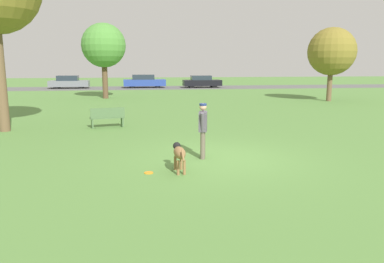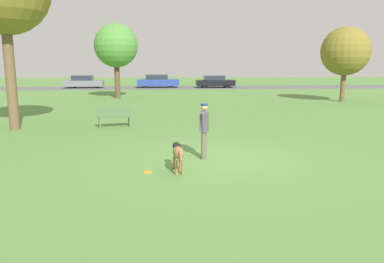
# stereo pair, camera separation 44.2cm
# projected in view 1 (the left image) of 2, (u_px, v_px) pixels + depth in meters

# --- Properties ---
(ground_plane) EXTENTS (120.00, 120.00, 0.00)m
(ground_plane) POSITION_uv_depth(u_px,v_px,m) (219.00, 158.00, 10.63)
(ground_plane) COLOR #56843D
(far_road_strip) EXTENTS (120.00, 6.00, 0.01)m
(far_road_strip) POSITION_uv_depth(u_px,v_px,m) (162.00, 88.00, 40.61)
(far_road_strip) COLOR #5B5B59
(far_road_strip) RESTS_ON ground_plane
(person) EXTENTS (0.30, 0.65, 1.57)m
(person) POSITION_uv_depth(u_px,v_px,m) (203.00, 127.00, 10.49)
(person) COLOR #665B4C
(person) RESTS_ON ground_plane
(dog) EXTENTS (0.33, 1.16, 0.67)m
(dog) POSITION_uv_depth(u_px,v_px,m) (179.00, 153.00, 9.26)
(dog) COLOR olive
(dog) RESTS_ON ground_plane
(frisbee) EXTENTS (0.23, 0.23, 0.02)m
(frisbee) POSITION_uv_depth(u_px,v_px,m) (149.00, 173.00, 9.20)
(frisbee) COLOR orange
(frisbee) RESTS_ON ground_plane
(tree_far_right) EXTENTS (3.30, 3.30, 5.10)m
(tree_far_right) POSITION_uv_depth(u_px,v_px,m) (332.00, 52.00, 25.95)
(tree_far_right) COLOR brown
(tree_far_right) RESTS_ON ground_plane
(tree_far_left) EXTENTS (3.28, 3.28, 5.60)m
(tree_far_left) POSITION_uv_depth(u_px,v_px,m) (104.00, 46.00, 27.86)
(tree_far_left) COLOR brown
(tree_far_left) RESTS_ON ground_plane
(parked_car_grey) EXTENTS (4.13, 1.88, 1.35)m
(parked_car_grey) POSITION_uv_depth(u_px,v_px,m) (69.00, 82.00, 39.54)
(parked_car_grey) COLOR slate
(parked_car_grey) RESTS_ON ground_plane
(parked_car_blue) EXTENTS (4.56, 1.95, 1.42)m
(parked_car_blue) POSITION_uv_depth(u_px,v_px,m) (144.00, 81.00, 40.54)
(parked_car_blue) COLOR #284293
(parked_car_blue) RESTS_ON ground_plane
(parked_car_black) EXTENTS (4.15, 1.76, 1.32)m
(parked_car_black) POSITION_uv_depth(u_px,v_px,m) (202.00, 82.00, 40.72)
(parked_car_black) COLOR black
(parked_car_black) RESTS_ON ground_plane
(park_bench) EXTENTS (1.46, 0.71, 0.84)m
(park_bench) POSITION_uv_depth(u_px,v_px,m) (107.00, 117.00, 15.59)
(park_bench) COLOR #4C6B42
(park_bench) RESTS_ON ground_plane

